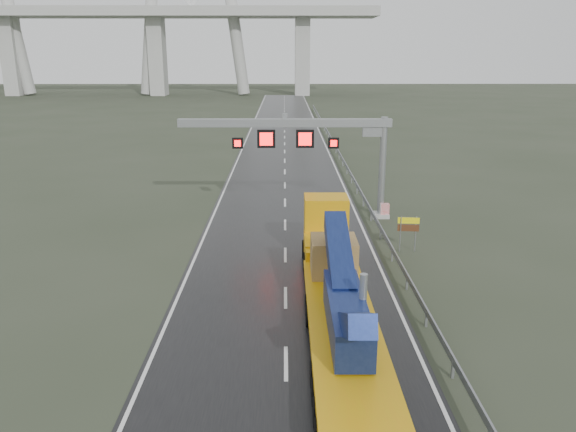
{
  "coord_description": "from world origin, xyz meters",
  "views": [
    {
      "loc": [
        -0.05,
        -21.05,
        11.46
      ],
      "look_at": [
        0.14,
        7.28,
        3.2
      ],
      "focal_mm": 35.0,
      "sensor_mm": 36.0,
      "label": 1
    }
  ],
  "objects_px": {
    "sign_gantry": "(315,140)",
    "exit_sign_pair": "(408,227)",
    "striped_barrier": "(384,211)",
    "heavy_haul_truck": "(335,273)"
  },
  "relations": [
    {
      "from": "sign_gantry",
      "to": "heavy_haul_truck",
      "type": "bearing_deg",
      "value": -89.23
    },
    {
      "from": "heavy_haul_truck",
      "to": "exit_sign_pair",
      "type": "relative_size",
      "value": 8.63
    },
    {
      "from": "exit_sign_pair",
      "to": "heavy_haul_truck",
      "type": "bearing_deg",
      "value": -118.11
    },
    {
      "from": "exit_sign_pair",
      "to": "striped_barrier",
      "type": "distance_m",
      "value": 7.18
    },
    {
      "from": "sign_gantry",
      "to": "exit_sign_pair",
      "type": "relative_size",
      "value": 6.86
    },
    {
      "from": "sign_gantry",
      "to": "exit_sign_pair",
      "type": "xyz_separation_m",
      "value": [
        5.19,
        -7.41,
        -4.09
      ]
    },
    {
      "from": "sign_gantry",
      "to": "heavy_haul_truck",
      "type": "xyz_separation_m",
      "value": [
        0.2,
        -14.96,
        -3.91
      ]
    },
    {
      "from": "exit_sign_pair",
      "to": "striped_barrier",
      "type": "relative_size",
      "value": 2.02
    },
    {
      "from": "sign_gantry",
      "to": "striped_barrier",
      "type": "xyz_separation_m",
      "value": [
        5.04,
        -0.3,
        -5.07
      ]
    },
    {
      "from": "exit_sign_pair",
      "to": "striped_barrier",
      "type": "height_order",
      "value": "exit_sign_pair"
    }
  ]
}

